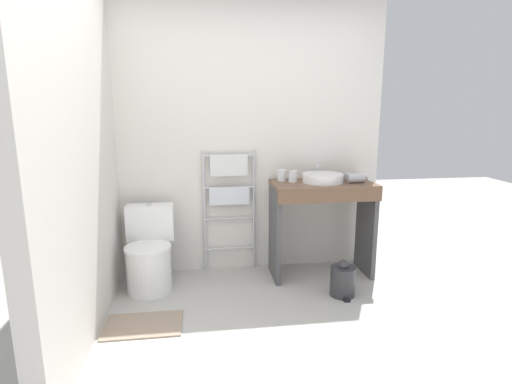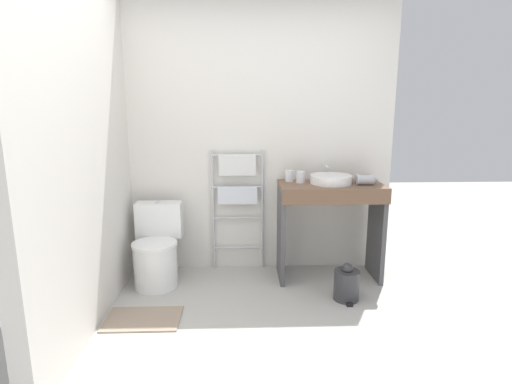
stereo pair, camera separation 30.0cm
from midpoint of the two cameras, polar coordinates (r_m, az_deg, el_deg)
The scene contains 13 objects.
ground_plane at distance 2.69m, azimuth -0.48°, elevation -23.67°, with size 12.00×12.00×0.00m, color #B2AFA8.
wall_back at distance 3.83m, azimuth -3.73°, elevation 8.25°, with size 2.61×0.12×2.63m, color silver.
wall_side at distance 3.12m, azimuth -26.07°, elevation 6.19°, with size 0.12×2.34×2.63m, color silver.
toilet at distance 3.68m, azimuth -17.29°, elevation -8.69°, with size 0.42×0.53×0.72m.
towel_radiator at distance 3.78m, azimuth -6.12°, elevation 0.43°, with size 0.50×0.06×1.17m.
vanity_counter at distance 3.72m, azimuth 7.16°, elevation -3.14°, with size 0.93×0.49×0.89m.
sink_basin at distance 3.66m, azimuth 7.21°, elevation 2.02°, with size 0.37×0.37×0.08m.
faucet at distance 3.84m, azimuth 6.50°, elevation 3.24°, with size 0.02×0.10×0.14m.
cup_near_wall at distance 3.70m, azimuth 1.37°, elevation 2.38°, with size 0.08×0.08×0.10m.
cup_near_edge at distance 3.65m, azimuth 2.95°, elevation 2.23°, with size 0.08×0.08×0.10m.
hair_dryer at distance 3.70m, azimuth 11.88°, elevation 1.97°, with size 0.20×0.18×0.09m.
trash_bin at distance 3.49m, azimuth 9.83°, elevation -12.35°, with size 0.21×0.24×0.32m.
bath_mat at distance 3.22m, azimuth -18.55°, elevation -17.64°, with size 0.56×0.36×0.01m, color gray.
Camera 1 is at (-0.43, -2.15, 1.57)m, focal length 28.00 mm.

